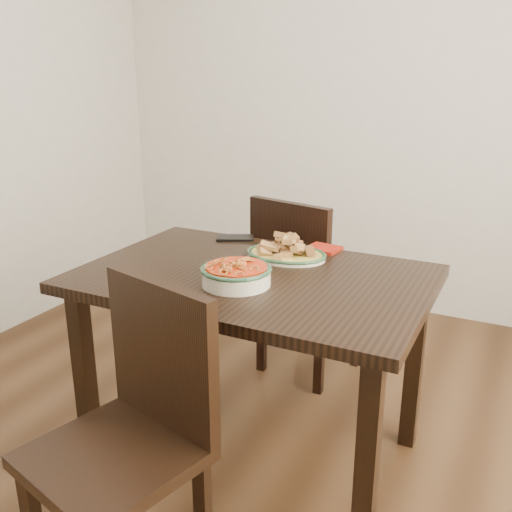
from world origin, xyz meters
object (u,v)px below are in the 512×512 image
at_px(chair_far, 302,279).
at_px(smartphone, 235,238).
at_px(chair_near, 136,422).
at_px(noodle_bowl, 236,272).
at_px(dining_table, 254,299).
at_px(fish_plate, 286,246).

height_order(chair_far, smartphone, chair_far).
bearing_deg(smartphone, chair_near, -104.50).
relative_size(chair_near, noodle_bowl, 3.66).
height_order(noodle_bowl, smartphone, noodle_bowl).
distance_m(dining_table, fish_plate, 0.26).
bearing_deg(chair_near, dining_table, 99.42).
xyz_separation_m(noodle_bowl, smartphone, (-0.26, 0.48, -0.04)).
height_order(chair_far, noodle_bowl, chair_far).
bearing_deg(fish_plate, dining_table, -97.87).
distance_m(fish_plate, noodle_bowl, 0.35).
bearing_deg(dining_table, noodle_bowl, -91.64).
distance_m(chair_far, noodle_bowl, 0.83).
bearing_deg(chair_near, smartphone, 116.72).
bearing_deg(chair_near, chair_far, 105.28).
bearing_deg(chair_near, fish_plate, 98.73).
bearing_deg(noodle_bowl, smartphone, 118.88).
height_order(chair_near, smartphone, chair_near).
height_order(dining_table, fish_plate, fish_plate).
xyz_separation_m(dining_table, smartphone, (-0.27, 0.36, 0.10)).
xyz_separation_m(chair_near, noodle_bowl, (0.05, 0.50, 0.29)).
relative_size(chair_far, fish_plate, 2.87).
bearing_deg(smartphone, chair_far, 29.62).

